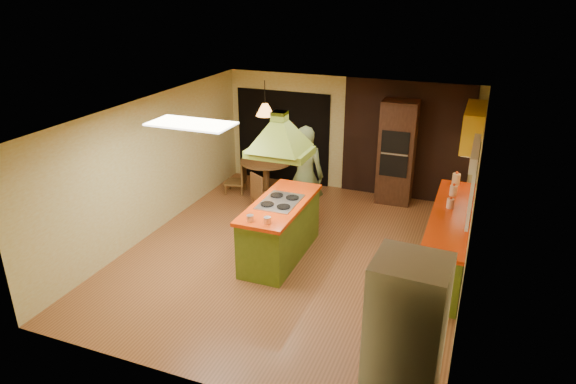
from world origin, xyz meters
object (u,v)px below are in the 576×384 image
at_px(wall_oven, 397,152).
at_px(man, 305,176).
at_px(kitchen_island, 280,229).
at_px(dining_table, 266,171).
at_px(refrigerator, 405,337).
at_px(canister_large, 456,179).

bearing_deg(wall_oven, man, -130.39).
distance_m(kitchen_island, man, 1.43).
height_order(man, dining_table, man).
xyz_separation_m(refrigerator, dining_table, (-3.76, 4.98, -0.34)).
distance_m(wall_oven, canister_large, 1.61).
bearing_deg(man, canister_large, -172.79).
distance_m(dining_table, canister_large, 3.93).
relative_size(man, wall_oven, 0.90).
xyz_separation_m(refrigerator, canister_large, (0.13, 4.68, 0.11)).
xyz_separation_m(man, dining_table, (-1.24, 1.02, -0.40)).
xyz_separation_m(kitchen_island, dining_table, (-1.29, 2.36, 0.07)).
bearing_deg(wall_oven, canister_large, -40.24).
bearing_deg(man, dining_table, -47.22).
relative_size(kitchen_island, refrigerator, 1.10).
bearing_deg(refrigerator, dining_table, 130.11).
relative_size(kitchen_island, wall_oven, 0.92).
relative_size(kitchen_island, canister_large, 9.59).
relative_size(kitchen_island, dining_table, 1.84).
xyz_separation_m(man, refrigerator, (2.52, -3.96, -0.06)).
relative_size(man, dining_table, 1.79).
bearing_deg(kitchen_island, man, 92.03).
distance_m(man, canister_large, 2.74).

